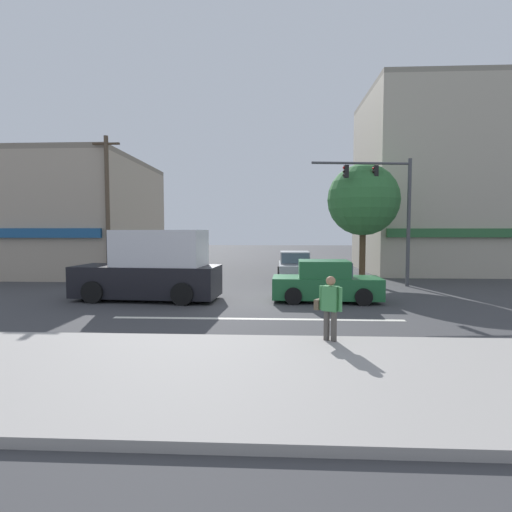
{
  "coord_description": "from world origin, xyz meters",
  "views": [
    {
      "loc": [
        0.57,
        -15.63,
        2.71
      ],
      "look_at": [
        -0.3,
        2.0,
        1.6
      ],
      "focal_mm": 28.0,
      "sensor_mm": 36.0,
      "label": 1
    }
  ],
  "objects_px": {
    "traffic_light_mast": "(389,201)",
    "pedestrian_foreground_with_bag": "(329,307)",
    "box_truck_crossing_center": "(152,268)",
    "sedan_approaching_near": "(295,267)",
    "utility_pole_near_left": "(108,207)",
    "street_tree": "(363,200)",
    "sedan_waiting_far": "(326,283)"
  },
  "relations": [
    {
      "from": "utility_pole_near_left",
      "to": "sedan_approaching_near",
      "type": "relative_size",
      "value": 1.84
    },
    {
      "from": "box_truck_crossing_center",
      "to": "traffic_light_mast",
      "type": "bearing_deg",
      "value": 22.83
    },
    {
      "from": "box_truck_crossing_center",
      "to": "utility_pole_near_left",
      "type": "bearing_deg",
      "value": 127.85
    },
    {
      "from": "sedan_approaching_near",
      "to": "box_truck_crossing_center",
      "type": "bearing_deg",
      "value": -131.73
    },
    {
      "from": "pedestrian_foreground_with_bag",
      "to": "utility_pole_near_left",
      "type": "bearing_deg",
      "value": 131.94
    },
    {
      "from": "street_tree",
      "to": "pedestrian_foreground_with_bag",
      "type": "xyz_separation_m",
      "value": [
        -3.27,
        -11.77,
        -3.35
      ]
    },
    {
      "from": "traffic_light_mast",
      "to": "pedestrian_foreground_with_bag",
      "type": "bearing_deg",
      "value": -112.06
    },
    {
      "from": "box_truck_crossing_center",
      "to": "sedan_approaching_near",
      "type": "bearing_deg",
      "value": 48.27
    },
    {
      "from": "traffic_light_mast",
      "to": "box_truck_crossing_center",
      "type": "relative_size",
      "value": 1.08
    },
    {
      "from": "street_tree",
      "to": "pedestrian_foreground_with_bag",
      "type": "height_order",
      "value": "street_tree"
    },
    {
      "from": "traffic_light_mast",
      "to": "utility_pole_near_left",
      "type": "bearing_deg",
      "value": 177.56
    },
    {
      "from": "traffic_light_mast",
      "to": "sedan_approaching_near",
      "type": "height_order",
      "value": "traffic_light_mast"
    },
    {
      "from": "utility_pole_near_left",
      "to": "pedestrian_foreground_with_bag",
      "type": "relative_size",
      "value": 4.53
    },
    {
      "from": "traffic_light_mast",
      "to": "box_truck_crossing_center",
      "type": "height_order",
      "value": "traffic_light_mast"
    },
    {
      "from": "utility_pole_near_left",
      "to": "box_truck_crossing_center",
      "type": "relative_size",
      "value": 1.32
    },
    {
      "from": "pedestrian_foreground_with_bag",
      "to": "sedan_waiting_far",
      "type": "bearing_deg",
      "value": 83.72
    },
    {
      "from": "sedan_waiting_far",
      "to": "pedestrian_foreground_with_bag",
      "type": "height_order",
      "value": "pedestrian_foreground_with_bag"
    },
    {
      "from": "traffic_light_mast",
      "to": "sedan_approaching_near",
      "type": "relative_size",
      "value": 1.51
    },
    {
      "from": "box_truck_crossing_center",
      "to": "pedestrian_foreground_with_bag",
      "type": "relative_size",
      "value": 3.44
    },
    {
      "from": "sedan_approaching_near",
      "to": "sedan_waiting_far",
      "type": "xyz_separation_m",
      "value": [
        0.88,
        -6.57,
        0.0
      ]
    },
    {
      "from": "sedan_approaching_near",
      "to": "box_truck_crossing_center",
      "type": "distance_m",
      "value": 8.86
    },
    {
      "from": "utility_pole_near_left",
      "to": "traffic_light_mast",
      "type": "distance_m",
      "value": 14.2
    },
    {
      "from": "sedan_approaching_near",
      "to": "pedestrian_foreground_with_bag",
      "type": "xyz_separation_m",
      "value": [
        0.21,
        -12.71,
        0.24
      ]
    },
    {
      "from": "street_tree",
      "to": "box_truck_crossing_center",
      "type": "bearing_deg",
      "value": -148.85
    },
    {
      "from": "utility_pole_near_left",
      "to": "sedan_approaching_near",
      "type": "height_order",
      "value": "utility_pole_near_left"
    },
    {
      "from": "street_tree",
      "to": "pedestrian_foreground_with_bag",
      "type": "bearing_deg",
      "value": -105.52
    },
    {
      "from": "sedan_approaching_near",
      "to": "sedan_waiting_far",
      "type": "distance_m",
      "value": 6.63
    },
    {
      "from": "box_truck_crossing_center",
      "to": "sedan_waiting_far",
      "type": "height_order",
      "value": "box_truck_crossing_center"
    },
    {
      "from": "box_truck_crossing_center",
      "to": "sedan_waiting_far",
      "type": "bearing_deg",
      "value": 0.22
    },
    {
      "from": "street_tree",
      "to": "utility_pole_near_left",
      "type": "bearing_deg",
      "value": -176.94
    },
    {
      "from": "street_tree",
      "to": "utility_pole_near_left",
      "type": "height_order",
      "value": "utility_pole_near_left"
    },
    {
      "from": "utility_pole_near_left",
      "to": "traffic_light_mast",
      "type": "bearing_deg",
      "value": -2.44
    }
  ]
}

